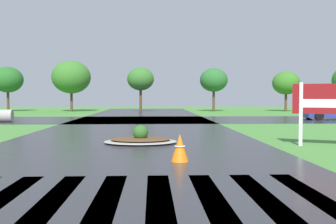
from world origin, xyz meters
name	(u,v)px	position (x,y,z in m)	size (l,w,h in m)	color
asphalt_roadway	(129,149)	(0.00, 10.00, 0.00)	(9.92, 80.00, 0.01)	#2B2B30
asphalt_cross_road	(142,120)	(0.00, 25.59, 0.00)	(90.00, 8.93, 0.01)	#2B2B30
crosswalk_stripes	(108,195)	(0.00, 4.25, 0.00)	(7.65, 3.29, 0.01)	white
estate_billboard	(333,103)	(6.98, 10.34, 1.53)	(2.48, 1.15, 2.23)	white
median_island	(141,139)	(0.34, 11.72, 0.14)	(2.72, 2.07, 0.68)	#9E9B93
car_dark_suv	(333,111)	(14.26, 25.37, 0.64)	(4.60, 2.25, 1.34)	navy
traffic_cone	(180,148)	(1.52, 7.69, 0.37)	(0.48, 0.48, 0.75)	orange
background_treeline	(195,80)	(5.66, 40.39, 3.59)	(43.30, 5.30, 5.71)	#4C3823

